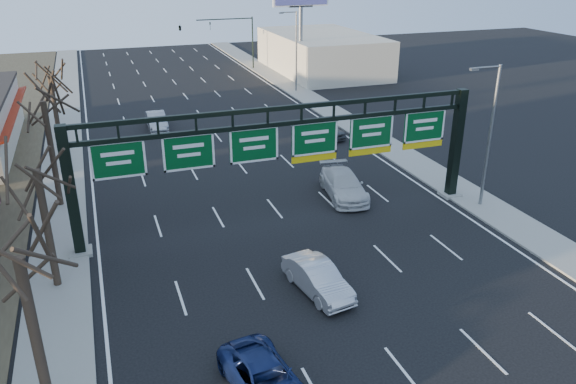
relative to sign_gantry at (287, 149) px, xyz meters
name	(u,v)px	position (x,y,z in m)	size (l,w,h in m)	color
ground	(340,291)	(-0.16, -8.00, -4.63)	(160.00, 160.00, 0.00)	black
sidewalk_left	(62,178)	(-12.96, 12.00, -4.57)	(3.00, 120.00, 0.12)	gray
sidewalk_right	(379,141)	(12.64, 12.00, -4.57)	(3.00, 120.00, 0.12)	gray
lane_markings	(235,158)	(-0.16, 12.00, -4.62)	(21.60, 120.00, 0.01)	white
sign_gantry	(287,149)	(0.00, 0.00, 0.00)	(24.60, 1.20, 7.20)	black
building_right_distant	(322,53)	(19.84, 42.00, -2.13)	(12.00, 20.00, 5.00)	#C0B79F
tree_near	(12,228)	(-12.96, -12.00, 2.86)	(3.60, 3.60, 8.86)	black
tree_gantry	(32,148)	(-12.96, -3.00, 2.48)	(3.60, 3.60, 8.48)	black
tree_mid	(40,84)	(-12.96, 7.00, 3.23)	(3.60, 3.60, 9.24)	black
tree_far	(47,62)	(-12.96, 17.00, 2.86)	(3.60, 3.60, 8.86)	black
streetlight_near	(489,130)	(12.31, -2.00, 0.45)	(2.15, 0.22, 9.00)	slate
streetlight_far	(295,47)	(12.31, 32.00, 0.45)	(2.15, 0.22, 9.00)	slate
billboard_right	(301,6)	(14.84, 36.98, 4.43)	(7.00, 0.50, 12.00)	slate
traffic_signal_mast	(208,30)	(5.53, 47.00, 0.87)	(10.16, 0.54, 7.00)	black
car_blue_suv	(265,379)	(-5.60, -13.33, -3.96)	(2.21, 4.79, 1.33)	#121E4F
car_silver_sedan	(318,278)	(-1.21, -7.69, -3.89)	(1.57, 4.50, 1.48)	#B8B8BD
car_white_wagon	(344,185)	(4.78, 2.33, -3.81)	(2.31, 5.67, 1.65)	silver
car_grey_far	(326,129)	(8.83, 14.74, -3.88)	(1.76, 4.38, 1.49)	#3F4144
car_silver_distant	(156,121)	(-4.87, 22.20, -3.87)	(1.61, 4.63, 1.52)	#9E9EA2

